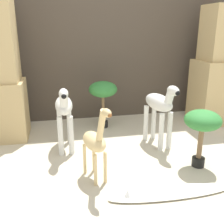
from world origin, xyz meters
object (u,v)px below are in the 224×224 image
zebra_right (160,107)px  potted_palm_front (103,91)px  giraffe_figurine (95,141)px  surfboard (171,192)px  zebra_left (64,110)px  potted_palm_back (202,123)px

zebra_right → potted_palm_front: 0.80m
giraffe_figurine → surfboard: size_ratio=0.67×
giraffe_figurine → surfboard: bearing=-31.9°
giraffe_figurine → surfboard: (0.52, -0.32, -0.33)m
zebra_left → giraffe_figurine: (0.22, -0.62, -0.08)m
zebra_right → potted_palm_front: (-0.48, 0.64, 0.04)m
zebra_left → potted_palm_back: bearing=-27.5°
giraffe_figurine → surfboard: giraffe_figurine is taller
zebra_right → potted_palm_back: zebra_right is taller
potted_palm_back → surfboard: 0.67m
potted_palm_back → potted_palm_front: bearing=120.3°
potted_palm_back → surfboard: potted_palm_back is taller
zebra_right → giraffe_figurine: 0.92m
giraffe_figurine → potted_palm_back: (0.94, 0.02, 0.07)m
giraffe_figurine → potted_palm_front: (0.27, 1.16, 0.12)m
giraffe_figurine → zebra_left: bearing=109.2°
giraffe_figurine → potted_palm_front: size_ratio=1.14×
potted_palm_front → surfboard: 1.57m
potted_palm_back → surfboard: size_ratio=0.53×
potted_palm_front → potted_palm_back: 1.32m
zebra_right → potted_palm_back: (0.19, -0.50, -0.01)m
zebra_right → giraffe_figurine: (-0.75, -0.52, -0.08)m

